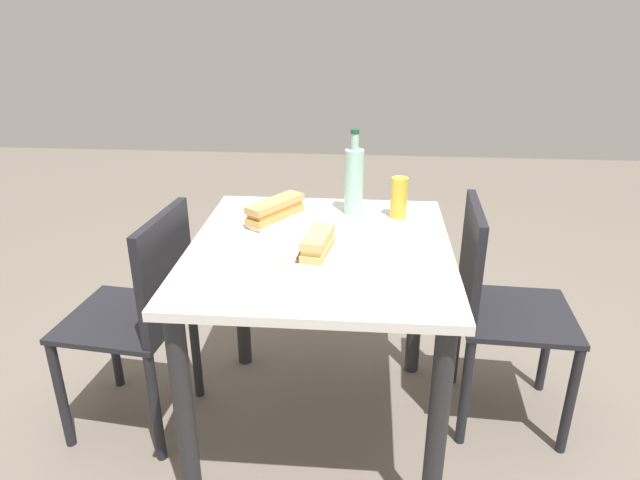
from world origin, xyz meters
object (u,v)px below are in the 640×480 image
object	(u,v)px
knife_near	(263,215)
beer_glass	(399,198)
chair_near	(495,303)
baguette_sandwich_far	(318,243)
baguette_sandwich_near	(275,209)
dining_table	(320,281)
chair_far	(144,310)
plate_near	(276,220)
knife_far	(301,252)
water_bottle	(354,180)
plate_far	(318,255)

from	to	relation	value
knife_near	beer_glass	size ratio (longest dim) A/B	1.10
chair_near	baguette_sandwich_far	size ratio (longest dim) A/B	4.47
beer_glass	chair_near	bearing A→B (deg)	-110.60
chair_near	baguette_sandwich_near	bearing A→B (deg)	86.17
dining_table	knife_near	bearing A→B (deg)	45.93
chair_near	beer_glass	bearing A→B (deg)	69.40
chair_far	chair_near	xyz separation A→B (m)	(0.16, -1.26, 0.00)
chair_far	baguette_sandwich_far	size ratio (longest dim) A/B	4.47
plate_near	baguette_sandwich_near	world-z (taller)	baguette_sandwich_near
plate_near	knife_far	bearing A→B (deg)	-156.71
water_bottle	baguette_sandwich_far	bearing A→B (deg)	166.03
dining_table	plate_far	distance (m)	0.17
chair_far	knife_near	bearing A→B (deg)	-60.22
chair_far	knife_near	size ratio (longest dim) A/B	5.15
plate_near	water_bottle	distance (m)	0.32
chair_near	baguette_sandwich_far	world-z (taller)	chair_near
chair_near	plate_near	bearing A→B (deg)	86.17
knife_near	plate_near	bearing A→B (deg)	-111.34
chair_far	plate_far	distance (m)	0.69
baguette_sandwich_far	chair_near	bearing A→B (deg)	-69.29
chair_far	baguette_sandwich_far	bearing A→B (deg)	-97.33
chair_far	beer_glass	bearing A→B (deg)	-71.96
baguette_sandwich_near	plate_near	bearing A→B (deg)	45.00
knife_near	baguette_sandwich_near	bearing A→B (deg)	-111.34
chair_far	plate_near	distance (m)	0.57
knife_far	water_bottle	xyz separation A→B (m)	(0.41, -0.15, 0.11)
baguette_sandwich_far	chair_far	bearing A→B (deg)	82.67
baguette_sandwich_near	knife_near	world-z (taller)	baguette_sandwich_near
chair_far	baguette_sandwich_near	xyz separation A→B (m)	(0.21, -0.45, 0.32)
knife_near	knife_far	distance (m)	0.36
chair_near	baguette_sandwich_far	xyz separation A→B (m)	(-0.24, 0.63, 0.32)
dining_table	plate_far	bearing A→B (deg)	-179.68
plate_far	dining_table	bearing A→B (deg)	0.32
baguette_sandwich_near	knife_far	xyz separation A→B (m)	(-0.29, -0.13, -0.03)
dining_table	knife_far	size ratio (longest dim) A/B	5.17
baguette_sandwich_near	beer_glass	size ratio (longest dim) A/B	1.59
baguette_sandwich_far	beer_glass	distance (m)	0.46
chair_far	dining_table	bearing A→B (deg)	-89.16
chair_near	knife_near	bearing A→B (deg)	85.12
dining_table	baguette_sandwich_far	xyz separation A→B (m)	(-0.09, -0.00, 0.18)
dining_table	baguette_sandwich_far	distance (m)	0.20
chair_near	water_bottle	xyz separation A→B (m)	(0.17, 0.53, 0.40)
knife_far	beer_glass	xyz separation A→B (m)	(0.38, -0.32, 0.06)
plate_far	baguette_sandwich_far	xyz separation A→B (m)	(0.00, 0.00, 0.04)
baguette_sandwich_near	plate_far	distance (m)	0.34
baguette_sandwich_far	beer_glass	size ratio (longest dim) A/B	1.27
dining_table	baguette_sandwich_near	xyz separation A→B (m)	(0.20, 0.18, 0.18)
plate_near	plate_far	world-z (taller)	same
beer_glass	knife_near	bearing A→B (deg)	97.19
baguette_sandwich_far	beer_glass	world-z (taller)	beer_glass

